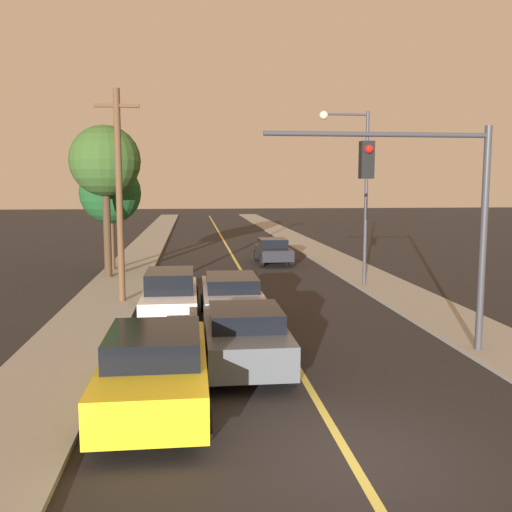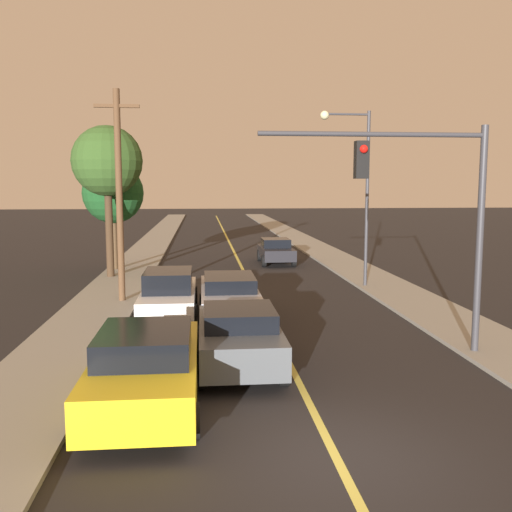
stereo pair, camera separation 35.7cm
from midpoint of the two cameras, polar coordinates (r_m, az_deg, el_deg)
name	(u,v)px [view 1 (the left image)]	position (r m, az deg, el deg)	size (l,w,h in m)	color
ground_plane	(351,459)	(9.71, 8.33, -19.48)	(200.00, 200.00, 0.00)	black
road_surface	(224,241)	(44.65, -3.44, 1.49)	(8.91, 80.00, 0.01)	black
sidewalk_left	(150,241)	(44.72, -10.76, 1.45)	(2.50, 80.00, 0.12)	gray
sidewalk_right	(296,240)	(45.30, 3.78, 1.63)	(2.50, 80.00, 0.12)	gray
car_near_lane_front	(245,336)	(13.63, -1.87, -7.98)	(1.99, 4.28, 1.49)	#474C51
car_near_lane_second	(231,297)	(18.18, -3.04, -4.16)	(1.90, 5.01, 1.52)	#A5A8B2
car_outer_lane_front	(155,367)	(11.50, -10.93, -10.87)	(2.08, 4.99, 1.59)	gold
car_outer_lane_second	(170,293)	(19.06, -9.10, -3.68)	(1.86, 4.91, 1.57)	white
car_far_oncoming	(273,251)	(31.75, 1.39, 0.54)	(1.84, 4.00, 1.39)	black
traffic_signal_mast	(431,197)	(14.77, 16.46, 5.72)	(5.70, 0.42, 5.68)	#333338
streetlamp_right	(355,174)	(24.26, 9.46, 8.05)	(2.10, 0.36, 7.25)	#333338
utility_pole_left	(119,192)	(21.24, -13.99, 6.21)	(1.60, 0.24, 7.61)	#513823
tree_left_near	(105,162)	(27.13, -15.23, 9.07)	(3.21, 3.21, 6.93)	#3D2B1C
tree_left_far	(110,193)	(29.51, -14.70, 6.08)	(3.04, 3.04, 5.36)	#4C3823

